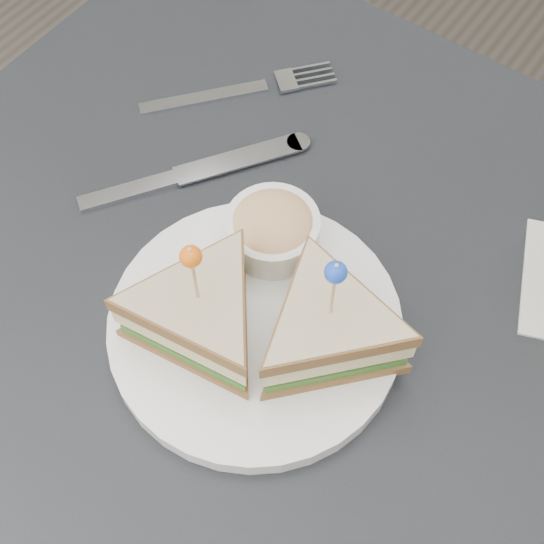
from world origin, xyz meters
The scene contains 5 objects.
ground_plane centered at (0.00, 0.00, 0.00)m, with size 3.50×3.50×0.00m, color #3F3833.
table centered at (0.00, 0.00, 0.67)m, with size 0.80×0.80×0.75m.
plate_meal centered at (0.02, -0.02, 0.79)m, with size 0.33×0.33×0.15m.
cutlery_fork centered at (-0.16, 0.21, 0.75)m, with size 0.15×0.18×0.01m.
cutlery_knife centered at (-0.14, 0.08, 0.75)m, with size 0.15×0.21×0.01m.
Camera 1 is at (0.20, -0.26, 1.35)m, focal length 50.00 mm.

